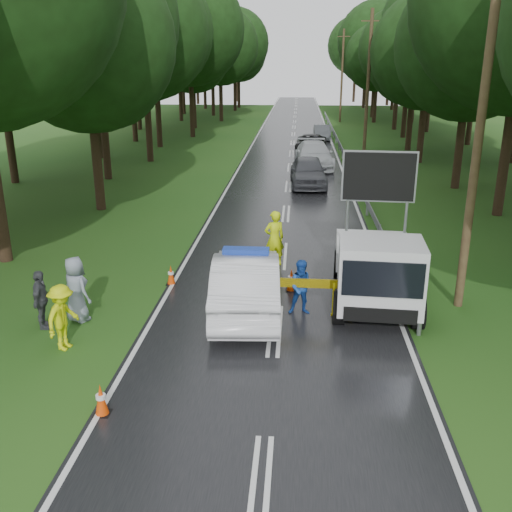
# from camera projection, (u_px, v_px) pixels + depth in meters

# --- Properties ---
(ground) EXTENTS (160.00, 160.00, 0.00)m
(ground) POSITION_uv_depth(u_px,v_px,m) (275.00, 330.00, 14.92)
(ground) COLOR #1C4C15
(ground) RESTS_ON ground
(road) EXTENTS (7.00, 140.00, 0.02)m
(road) POSITION_uv_depth(u_px,v_px,m) (292.00, 154.00, 43.21)
(road) COLOR black
(road) RESTS_ON ground
(guardrail) EXTENTS (0.12, 60.06, 0.70)m
(guardrail) POSITION_uv_depth(u_px,v_px,m) (341.00, 148.00, 42.47)
(guardrail) COLOR gray
(guardrail) RESTS_ON ground
(utility_pole_near) EXTENTS (1.40, 0.24, 10.00)m
(utility_pole_near) POSITION_uv_depth(u_px,v_px,m) (480.00, 127.00, 14.80)
(utility_pole_near) COLOR #432F1F
(utility_pole_near) RESTS_ON ground
(utility_pole_mid) EXTENTS (1.40, 0.24, 10.00)m
(utility_pole_mid) POSITION_uv_depth(u_px,v_px,m) (368.00, 85.00, 39.32)
(utility_pole_mid) COLOR #432F1F
(utility_pole_mid) RESTS_ON ground
(utility_pole_far) EXTENTS (1.40, 0.24, 10.00)m
(utility_pole_far) POSITION_uv_depth(u_px,v_px,m) (342.00, 76.00, 63.85)
(utility_pole_far) COLOR #432F1F
(utility_pole_far) RESTS_ON ground
(police_sedan) EXTENTS (2.12, 5.22, 1.85)m
(police_sedan) POSITION_uv_depth(u_px,v_px,m) (246.00, 283.00, 15.83)
(police_sedan) COLOR white
(police_sedan) RESTS_ON ground
(work_truck) EXTENTS (2.64, 5.37, 4.17)m
(work_truck) POSITION_uv_depth(u_px,v_px,m) (376.00, 267.00, 16.20)
(work_truck) COLOR gray
(work_truck) RESTS_ON ground
(barrier) EXTENTS (2.61, 0.12, 1.08)m
(barrier) POSITION_uv_depth(u_px,v_px,m) (306.00, 288.00, 15.54)
(barrier) COLOR yellow
(barrier) RESTS_ON ground
(officer) EXTENTS (0.83, 0.69, 1.93)m
(officer) POSITION_uv_depth(u_px,v_px,m) (274.00, 239.00, 19.34)
(officer) COLOR #D5F30D
(officer) RESTS_ON ground
(civilian) EXTENTS (0.79, 0.63, 1.56)m
(civilian) POSITION_uv_depth(u_px,v_px,m) (302.00, 287.00, 15.66)
(civilian) COLOR #1A49AD
(civilian) RESTS_ON ground
(bystander_left) EXTENTS (0.85, 1.19, 1.66)m
(bystander_left) POSITION_uv_depth(u_px,v_px,m) (63.00, 317.00, 13.72)
(bystander_left) COLOR #CEDE0C
(bystander_left) RESTS_ON ground
(bystander_mid) EXTENTS (0.51, 0.98, 1.60)m
(bystander_mid) POSITION_uv_depth(u_px,v_px,m) (41.00, 300.00, 14.80)
(bystander_mid) COLOR #3E4046
(bystander_mid) RESTS_ON ground
(bystander_right) EXTENTS (1.06, 0.98, 1.81)m
(bystander_right) POSITION_uv_depth(u_px,v_px,m) (76.00, 289.00, 15.20)
(bystander_right) COLOR gray
(bystander_right) RESTS_ON ground
(queue_car_first) EXTENTS (2.15, 4.90, 1.64)m
(queue_car_first) POSITION_uv_depth(u_px,v_px,m) (308.00, 172.00, 31.77)
(queue_car_first) COLOR #3C3D43
(queue_car_first) RESTS_ON ground
(queue_car_second) EXTENTS (2.68, 5.82, 1.65)m
(queue_car_second) POSITION_uv_depth(u_px,v_px,m) (314.00, 155.00, 37.40)
(queue_car_second) COLOR #ABAFB4
(queue_car_second) RESTS_ON ground
(queue_car_third) EXTENTS (2.54, 5.11, 1.39)m
(queue_car_third) POSITION_uv_depth(u_px,v_px,m) (311.00, 144.00, 43.11)
(queue_car_third) COLOR black
(queue_car_third) RESTS_ON ground
(queue_car_fourth) EXTENTS (1.46, 3.95, 1.29)m
(queue_car_fourth) POSITION_uv_depth(u_px,v_px,m) (322.00, 133.00, 50.52)
(queue_car_fourth) COLOR #3A3E42
(queue_car_fourth) RESTS_ON ground
(cone_near_left) EXTENTS (0.32, 0.32, 0.68)m
(cone_near_left) POSITION_uv_depth(u_px,v_px,m) (101.00, 400.00, 11.27)
(cone_near_left) COLOR black
(cone_near_left) RESTS_ON ground
(cone_center) EXTENTS (0.31, 0.31, 0.65)m
(cone_center) POSITION_uv_depth(u_px,v_px,m) (276.00, 290.00, 16.71)
(cone_center) COLOR black
(cone_center) RESTS_ON ground
(cone_far) EXTENTS (0.34, 0.34, 0.72)m
(cone_far) POSITION_uv_depth(u_px,v_px,m) (291.00, 280.00, 17.36)
(cone_far) COLOR black
(cone_far) RESTS_ON ground
(cone_left_mid) EXTENTS (0.30, 0.30, 0.64)m
(cone_left_mid) POSITION_uv_depth(u_px,v_px,m) (171.00, 275.00, 17.88)
(cone_left_mid) COLOR black
(cone_left_mid) RESTS_ON ground
(cone_right) EXTENTS (0.38, 0.38, 0.80)m
(cone_right) POSITION_uv_depth(u_px,v_px,m) (402.00, 298.00, 15.97)
(cone_right) COLOR black
(cone_right) RESTS_ON ground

